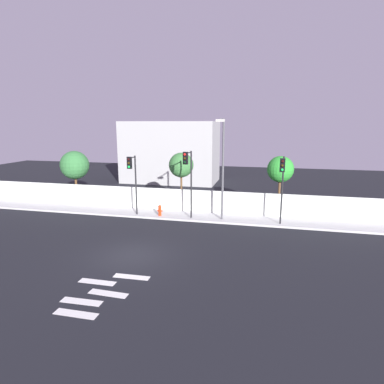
{
  "coord_description": "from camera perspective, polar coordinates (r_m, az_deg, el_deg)",
  "views": [
    {
      "loc": [
        7.18,
        -15.86,
        7.3
      ],
      "look_at": [
        1.99,
        6.5,
        2.42
      ],
      "focal_mm": 30.27,
      "sensor_mm": 36.0,
      "label": 1
    }
  ],
  "objects": [
    {
      "name": "perimeter_wall",
      "position": [
        27.08,
        -2.66,
        -1.37
      ],
      "size": [
        36.0,
        0.18,
        1.8
      ],
      "primitive_type": "cube",
      "color": "silver",
      "rests_on": "sidewalk"
    },
    {
      "name": "traffic_light_left",
      "position": [
        23.0,
        15.62,
        2.59
      ],
      "size": [
        0.38,
        1.6,
        4.9
      ],
      "color": "black",
      "rests_on": "sidewalk"
    },
    {
      "name": "roadside_tree_leftmost",
      "position": [
        31.88,
        -19.97,
        4.45
      ],
      "size": [
        2.61,
        2.61,
        4.83
      ],
      "color": "brown",
      "rests_on": "ground"
    },
    {
      "name": "street_lamp_curbside",
      "position": [
        23.8,
        5.41,
        5.15
      ],
      "size": [
        0.61,
        1.63,
        7.5
      ],
      "color": "#4C4C51",
      "rests_on": "sidewalk"
    },
    {
      "name": "roadside_tree_midright",
      "position": [
        26.77,
        15.32,
        3.84
      ],
      "size": [
        2.1,
        2.1,
        4.78
      ],
      "color": "brown",
      "rests_on": "ground"
    },
    {
      "name": "crosswalk_marking",
      "position": [
        15.46,
        -15.87,
        -16.66
      ],
      "size": [
        3.17,
        3.86,
        0.01
      ],
      "color": "silver",
      "rests_on": "ground"
    },
    {
      "name": "sidewalk",
      "position": [
        26.13,
        -3.41,
        -4.08
      ],
      "size": [
        36.0,
        2.4,
        0.15
      ],
      "primitive_type": "cube",
      "color": "#B2B2B2",
      "rests_on": "ground"
    },
    {
      "name": "ground_plane",
      "position": [
        18.88,
        -10.59,
        -10.97
      ],
      "size": [
        80.0,
        80.0,
        0.0
      ],
      "primitive_type": "plane",
      "color": "black"
    },
    {
      "name": "traffic_light_center",
      "position": [
        23.87,
        -0.67,
        3.74
      ],
      "size": [
        0.47,
        1.16,
        5.16
      ],
      "color": "black",
      "rests_on": "sidewalk"
    },
    {
      "name": "roadside_tree_midleft",
      "position": [
        27.66,
        -1.92,
        4.73
      ],
      "size": [
        2.11,
        2.11,
        4.88
      ],
      "color": "brown",
      "rests_on": "ground"
    },
    {
      "name": "low_building_distant",
      "position": [
        41.27,
        -3.8,
        7.07
      ],
      "size": [
        11.67,
        6.0,
        7.55
      ],
      "primitive_type": "cube",
      "color": "#9D9D9D",
      "rests_on": "ground"
    },
    {
      "name": "fire_hydrant",
      "position": [
        25.68,
        -5.69,
        -3.16
      ],
      "size": [
        0.44,
        0.26,
        0.87
      ],
      "color": "red",
      "rests_on": "sidewalk"
    },
    {
      "name": "traffic_light_right",
      "position": [
        25.25,
        -10.45,
        3.32
      ],
      "size": [
        0.35,
        1.24,
        4.71
      ],
      "color": "black",
      "rests_on": "sidewalk"
    }
  ]
}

